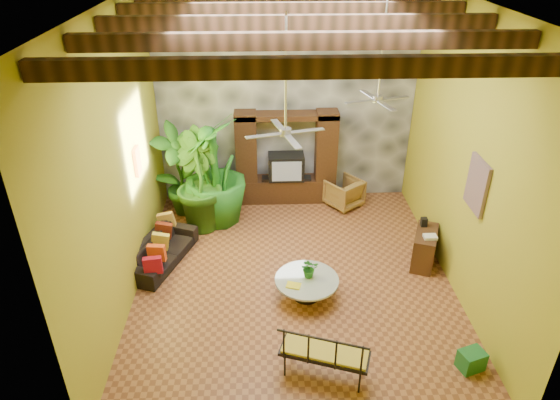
{
  "coord_description": "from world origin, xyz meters",
  "views": [
    {
      "loc": [
        -0.57,
        -7.75,
        6.1
      ],
      "look_at": [
        -0.26,
        0.2,
        1.64
      ],
      "focal_mm": 32.0,
      "sensor_mm": 36.0,
      "label": 1
    }
  ],
  "objects_px": {
    "sofa": "(162,251)",
    "green_bin": "(471,360)",
    "ceiling_fan_back": "(379,88)",
    "tall_plant_b": "(197,181)",
    "tall_plant_a": "(179,171)",
    "coffee_table": "(307,285)",
    "ceiling_fan_front": "(286,120)",
    "entertainment_center": "(286,165)",
    "iron_bench": "(326,353)",
    "tall_plant_c": "(215,171)",
    "wicker_armchair": "(344,193)",
    "side_console": "(424,248)"
  },
  "relations": [
    {
      "from": "coffee_table",
      "to": "iron_bench",
      "type": "distance_m",
      "value": 1.95
    },
    {
      "from": "sofa",
      "to": "side_console",
      "type": "relative_size",
      "value": 2.05
    },
    {
      "from": "tall_plant_c",
      "to": "iron_bench",
      "type": "xyz_separation_m",
      "value": [
        1.94,
        -4.72,
        -0.71
      ]
    },
    {
      "from": "coffee_table",
      "to": "green_bin",
      "type": "bearing_deg",
      "value": -36.79
    },
    {
      "from": "green_bin",
      "to": "ceiling_fan_back",
      "type": "bearing_deg",
      "value": 105.76
    },
    {
      "from": "ceiling_fan_back",
      "to": "green_bin",
      "type": "xyz_separation_m",
      "value": [
        1.0,
        -3.56,
        -3.24
      ]
    },
    {
      "from": "tall_plant_a",
      "to": "iron_bench",
      "type": "distance_m",
      "value": 5.8
    },
    {
      "from": "entertainment_center",
      "to": "tall_plant_c",
      "type": "relative_size",
      "value": 0.95
    },
    {
      "from": "coffee_table",
      "to": "iron_bench",
      "type": "bearing_deg",
      "value": -86.79
    },
    {
      "from": "coffee_table",
      "to": "green_bin",
      "type": "xyz_separation_m",
      "value": [
        2.41,
        -1.8,
        -0.09
      ]
    },
    {
      "from": "tall_plant_a",
      "to": "side_console",
      "type": "height_order",
      "value": "tall_plant_a"
    },
    {
      "from": "tall_plant_a",
      "to": "side_console",
      "type": "xyz_separation_m",
      "value": [
        5.13,
        -2.18,
        -0.75
      ]
    },
    {
      "from": "iron_bench",
      "to": "green_bin",
      "type": "height_order",
      "value": "iron_bench"
    },
    {
      "from": "ceiling_fan_back",
      "to": "tall_plant_b",
      "type": "distance_m",
      "value": 4.35
    },
    {
      "from": "sofa",
      "to": "tall_plant_a",
      "type": "height_order",
      "value": "tall_plant_a"
    },
    {
      "from": "ceiling_fan_back",
      "to": "tall_plant_c",
      "type": "height_order",
      "value": "ceiling_fan_back"
    },
    {
      "from": "tall_plant_a",
      "to": "coffee_table",
      "type": "relative_size",
      "value": 1.91
    },
    {
      "from": "side_console",
      "to": "green_bin",
      "type": "bearing_deg",
      "value": -69.41
    },
    {
      "from": "ceiling_fan_back",
      "to": "green_bin",
      "type": "bearing_deg",
      "value": -74.24
    },
    {
      "from": "ceiling_fan_back",
      "to": "green_bin",
      "type": "distance_m",
      "value": 4.91
    },
    {
      "from": "tall_plant_a",
      "to": "entertainment_center",
      "type": "bearing_deg",
      "value": 12.64
    },
    {
      "from": "tall_plant_a",
      "to": "green_bin",
      "type": "height_order",
      "value": "tall_plant_a"
    },
    {
      "from": "tall_plant_c",
      "to": "green_bin",
      "type": "xyz_separation_m",
      "value": [
        4.24,
        -4.6,
        -1.09
      ]
    },
    {
      "from": "green_bin",
      "to": "tall_plant_c",
      "type": "bearing_deg",
      "value": 132.64
    },
    {
      "from": "ceiling_fan_back",
      "to": "iron_bench",
      "type": "xyz_separation_m",
      "value": [
        -1.3,
        -3.68,
        -2.85
      ]
    },
    {
      "from": "wicker_armchair",
      "to": "green_bin",
      "type": "relative_size",
      "value": 2.01
    },
    {
      "from": "entertainment_center",
      "to": "tall_plant_c",
      "type": "distance_m",
      "value": 1.88
    },
    {
      "from": "tall_plant_a",
      "to": "coffee_table",
      "type": "xyz_separation_m",
      "value": [
        2.68,
        -3.14,
        -0.86
      ]
    },
    {
      "from": "tall_plant_a",
      "to": "sofa",
      "type": "bearing_deg",
      "value": -94.97
    },
    {
      "from": "entertainment_center",
      "to": "coffee_table",
      "type": "distance_m",
      "value": 3.77
    },
    {
      "from": "ceiling_fan_front",
      "to": "green_bin",
      "type": "bearing_deg",
      "value": -34.92
    },
    {
      "from": "tall_plant_a",
      "to": "wicker_armchair",
      "type": "bearing_deg",
      "value": 3.25
    },
    {
      "from": "coffee_table",
      "to": "green_bin",
      "type": "distance_m",
      "value": 3.01
    },
    {
      "from": "entertainment_center",
      "to": "sofa",
      "type": "distance_m",
      "value": 3.71
    },
    {
      "from": "ceiling_fan_front",
      "to": "sofa",
      "type": "relative_size",
      "value": 1.0
    },
    {
      "from": "iron_bench",
      "to": "green_bin",
      "type": "xyz_separation_m",
      "value": [
        2.3,
        0.12,
        -0.38
      ]
    },
    {
      "from": "tall_plant_c",
      "to": "tall_plant_a",
      "type": "bearing_deg",
      "value": 158.36
    },
    {
      "from": "coffee_table",
      "to": "iron_bench",
      "type": "height_order",
      "value": "iron_bench"
    },
    {
      "from": "ceiling_fan_back",
      "to": "tall_plant_b",
      "type": "height_order",
      "value": "ceiling_fan_back"
    },
    {
      "from": "tall_plant_a",
      "to": "iron_bench",
      "type": "xyz_separation_m",
      "value": [
        2.79,
        -5.06,
        -0.57
      ]
    },
    {
      "from": "entertainment_center",
      "to": "tall_plant_a",
      "type": "relative_size",
      "value": 1.07
    },
    {
      "from": "sofa",
      "to": "green_bin",
      "type": "relative_size",
      "value": 4.91
    },
    {
      "from": "entertainment_center",
      "to": "green_bin",
      "type": "distance_m",
      "value": 6.13
    },
    {
      "from": "ceiling_fan_front",
      "to": "tall_plant_b",
      "type": "distance_m",
      "value": 3.78
    },
    {
      "from": "sofa",
      "to": "green_bin",
      "type": "bearing_deg",
      "value": -99.5
    },
    {
      "from": "coffee_table",
      "to": "tall_plant_b",
      "type": "bearing_deg",
      "value": 130.64
    },
    {
      "from": "tall_plant_a",
      "to": "coffee_table",
      "type": "bearing_deg",
      "value": -49.53
    },
    {
      "from": "entertainment_center",
      "to": "ceiling_fan_front",
      "type": "distance_m",
      "value": 4.3
    },
    {
      "from": "tall_plant_a",
      "to": "tall_plant_b",
      "type": "relative_size",
      "value": 0.99
    },
    {
      "from": "tall_plant_b",
      "to": "coffee_table",
      "type": "distance_m",
      "value": 3.51
    }
  ]
}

